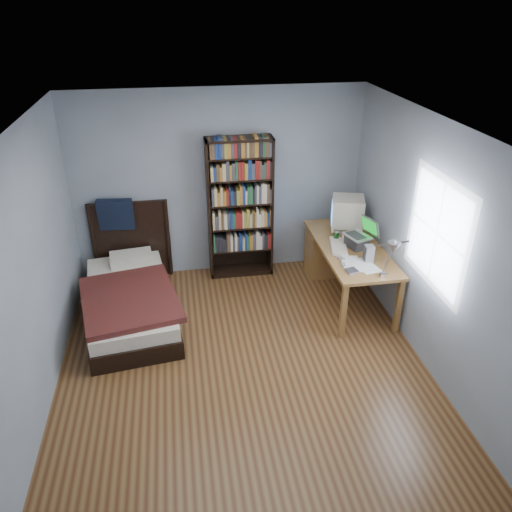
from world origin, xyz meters
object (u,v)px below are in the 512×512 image
(speaker, at_px, (369,253))
(bed, at_px, (130,295))
(soda_can, at_px, (336,236))
(bookshelf, at_px, (240,209))
(desk, at_px, (337,251))
(laptop, at_px, (358,239))
(crt_monitor, at_px, (346,212))
(desk_lamp, at_px, (392,250))
(keyboard, at_px, (339,246))

(speaker, distance_m, bed, 2.89)
(soda_can, distance_m, bookshelf, 1.32)
(soda_can, bearing_deg, desk, 66.49)
(desk, relative_size, laptop, 4.38)
(crt_monitor, distance_m, bed, 2.91)
(desk, xyz_separation_m, laptop, (0.08, -0.52, 0.42))
(crt_monitor, bearing_deg, desk_lamp, -93.53)
(soda_can, relative_size, bookshelf, 0.06)
(desk, bearing_deg, speaker, -85.04)
(bookshelf, bearing_deg, keyboard, -38.62)
(keyboard, xyz_separation_m, speaker, (0.24, -0.39, 0.08))
(keyboard, xyz_separation_m, bookshelf, (-1.09, 0.87, 0.21))
(laptop, bearing_deg, desk, 98.69)
(desk, xyz_separation_m, bookshelf, (-1.25, 0.38, 0.54))
(crt_monitor, xyz_separation_m, speaker, (0.00, -0.84, -0.17))
(speaker, bearing_deg, bookshelf, 139.24)
(laptop, xyz_separation_m, keyboard, (-0.24, 0.02, -0.09))
(crt_monitor, height_order, bookshelf, bookshelf)
(crt_monitor, bearing_deg, desk, 151.75)
(desk, bearing_deg, keyboard, -107.84)
(crt_monitor, height_order, laptop, crt_monitor)
(keyboard, height_order, soda_can, soda_can)
(crt_monitor, xyz_separation_m, desk_lamp, (-0.10, -1.61, 0.28))
(keyboard, bearing_deg, soda_can, 94.09)
(keyboard, distance_m, bookshelf, 1.42)
(keyboard, distance_m, speaker, 0.46)
(laptop, relative_size, bed, 0.19)
(speaker, bearing_deg, desk, 97.72)
(desk, distance_m, speaker, 0.97)
(soda_can, bearing_deg, desk_lamp, -85.75)
(speaker, xyz_separation_m, bookshelf, (-1.33, 1.26, 0.13))
(bed, bearing_deg, speaker, -9.39)
(laptop, relative_size, soda_can, 3.42)
(speaker, height_order, bookshelf, bookshelf)
(keyboard, height_order, bed, bed)
(keyboard, relative_size, speaker, 2.38)
(crt_monitor, height_order, bed, crt_monitor)
(crt_monitor, distance_m, keyboard, 0.57)
(speaker, relative_size, bookshelf, 0.10)
(laptop, distance_m, speaker, 0.37)
(desk, xyz_separation_m, keyboard, (-0.16, -0.49, 0.33))
(crt_monitor, xyz_separation_m, bed, (-2.79, -0.38, -0.74))
(speaker, bearing_deg, laptop, 92.40)
(desk_lamp, xyz_separation_m, soda_can, (-0.10, 1.36, -0.49))
(desk_lamp, height_order, speaker, desk_lamp)
(bookshelf, bearing_deg, speaker, -43.51)
(laptop, bearing_deg, bookshelf, 146.06)
(laptop, distance_m, desk_lamp, 1.22)
(desk, xyz_separation_m, speaker, (0.08, -0.88, 0.41))
(soda_can, bearing_deg, laptop, -46.68)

